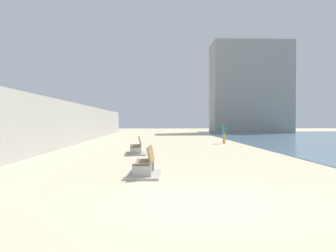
% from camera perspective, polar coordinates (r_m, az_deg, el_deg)
% --- Properties ---
extents(ground_plane, '(120.00, 120.00, 0.00)m').
position_cam_1_polar(ground_plane, '(25.73, 0.08, -3.24)').
color(ground_plane, beige).
extents(seawall, '(0.80, 64.00, 3.21)m').
position_cam_1_polar(seawall, '(26.47, -16.37, 0.32)').
color(seawall, '#ADAAA3').
rests_on(seawall, ground).
extents(bench_near, '(1.22, 2.16, 0.98)m').
position_cam_1_polar(bench_near, '(11.67, -3.86, -7.00)').
color(bench_near, '#ADAAA3').
rests_on(bench_near, ground).
extents(bench_far, '(1.25, 2.17, 0.98)m').
position_cam_1_polar(bench_far, '(19.16, -5.27, -3.94)').
color(bench_far, '#ADAAA3').
rests_on(bench_far, ground).
extents(person_walking, '(0.32, 0.47, 1.75)m').
position_cam_1_polar(person_walking, '(28.33, 9.20, -0.80)').
color(person_walking, gold).
rests_on(person_walking, ground).
extents(harbor_building, '(12.00, 6.00, 13.96)m').
position_cam_1_polar(harbor_building, '(55.87, 13.36, 6.09)').
color(harbor_building, gray).
rests_on(harbor_building, ground).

